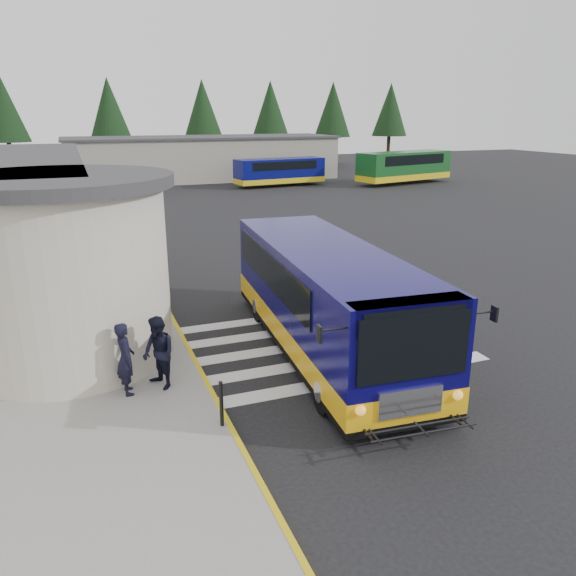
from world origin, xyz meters
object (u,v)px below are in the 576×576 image
object	(u,v)px
transit_bus	(326,303)
pedestrian_b	(159,353)
pedestrian_a	(125,358)
bollard	(221,404)
far_bus_b	(404,166)
far_bus_a	(280,171)

from	to	relation	value
transit_bus	pedestrian_b	xyz separation A→B (m)	(-4.70, -0.85, -0.38)
pedestrian_a	bollard	bearing A→B (deg)	-146.50
pedestrian_b	pedestrian_a	bearing A→B (deg)	-110.45
transit_bus	pedestrian_a	distance (m)	5.53
transit_bus	far_bus_b	xyz separation A→B (m)	(23.33, 33.06, 0.24)
pedestrian_a	pedestrian_b	distance (m)	0.75
transit_bus	bollard	bearing A→B (deg)	-136.58
bollard	far_bus_b	xyz separation A→B (m)	(27.10, 36.12, 0.99)
transit_bus	bollard	xyz separation A→B (m)	(-3.78, -3.06, -0.76)
pedestrian_a	far_bus_a	bearing A→B (deg)	-29.14
pedestrian_a	far_bus_b	xyz separation A→B (m)	(28.78, 33.92, 0.63)
bollard	transit_bus	bearing A→B (deg)	39.04
bollard	far_bus_a	xyz separation A→B (m)	(15.47, 38.50, 0.73)
transit_bus	pedestrian_a	bearing A→B (deg)	-166.58
pedestrian_a	pedestrian_b	world-z (taller)	pedestrian_b
pedestrian_a	pedestrian_b	size ratio (longest dim) A/B	0.99
transit_bus	pedestrian_b	size ratio (longest dim) A/B	6.06
transit_bus	far_bus_b	world-z (taller)	transit_bus
pedestrian_a	transit_bus	bearing A→B (deg)	-84.83
far_bus_b	transit_bus	bearing A→B (deg)	131.21
transit_bus	far_bus_a	bearing A→B (deg)	76.13
pedestrian_b	far_bus_a	xyz separation A→B (m)	(16.39, 36.29, 0.35)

